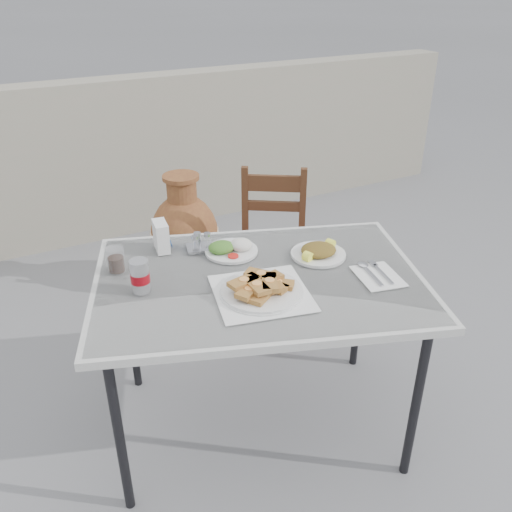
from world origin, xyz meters
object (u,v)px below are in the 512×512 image
salad_rice_plate (231,248)px  cola_glass (116,261)px  salad_chopped_plate (318,252)px  cafe_table (259,288)px  chair (272,246)px  terracotta_urn (185,236)px  soda_can (140,276)px  condiment_caddy (200,244)px  napkin_holder (161,236)px  pide_plate (261,286)px

salad_rice_plate → cola_glass: 0.49m
salad_rice_plate → cola_glass: bearing=171.6°
salad_chopped_plate → cafe_table: bearing=-173.0°
cola_glass → chair: size_ratio=0.12×
salad_chopped_plate → terracotta_urn: bearing=95.9°
soda_can → terracotta_urn: size_ratio=0.17×
condiment_caddy → terracotta_urn: 1.18m
soda_can → napkin_holder: bearing=57.7°
cafe_table → salad_rice_plate: bearing=92.6°
cafe_table → salad_chopped_plate: bearing=7.0°
cola_glass → terracotta_urn: size_ratio=0.13×
chair → condiment_caddy: bearing=-111.2°
chair → soda_can: bearing=-112.4°
cafe_table → pide_plate: pide_plate is taller
chair → terracotta_urn: bearing=152.8°
pide_plate → chair: chair is taller
salad_chopped_plate → chair: (0.20, 0.76, -0.36)m
salad_rice_plate → condiment_caddy: condiment_caddy is taller
pide_plate → soda_can: bearing=150.1°
cafe_table → terracotta_urn: 1.43m
napkin_holder → cafe_table: bearing=-48.5°
pide_plate → condiment_caddy: (-0.07, 0.45, -0.00)m
pide_plate → chair: (0.56, 0.91, -0.38)m
salad_chopped_plate → napkin_holder: 0.69m
cafe_table → chair: 0.99m
cola_glass → chair: bearing=25.5°
napkin_holder → chair: napkin_holder is taller
salad_chopped_plate → chair: chair is taller
soda_can → terracotta_urn: bearing=63.2°
cafe_table → napkin_holder: size_ratio=11.70×
chair → terracotta_urn: (-0.33, 0.57, -0.10)m
terracotta_urn → cafe_table: bearing=-97.4°
terracotta_urn → cola_glass: bearing=-122.7°
cola_glass → cafe_table: bearing=-32.4°
salad_rice_plate → soda_can: 0.46m
terracotta_urn → condiment_caddy: bearing=-106.0°
cafe_table → soda_can: bearing=165.8°
condiment_caddy → salad_rice_plate: bearing=-38.5°
cafe_table → salad_rice_plate: 0.26m
cafe_table → soda_can: soda_can is taller
salad_rice_plate → condiment_caddy: bearing=141.5°
salad_rice_plate → chair: bearing=46.6°
pide_plate → terracotta_urn: bearing=81.2°
salad_rice_plate → cola_glass: cola_glass is taller
cola_glass → napkin_holder: napkin_holder is taller
salad_rice_plate → terracotta_urn: size_ratio=0.30×
salad_chopped_plate → pide_plate: bearing=-156.9°
cola_glass → condiment_caddy: cola_glass is taller
salad_rice_plate → cola_glass: size_ratio=2.24×
salad_rice_plate → napkin_holder: bearing=147.7°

